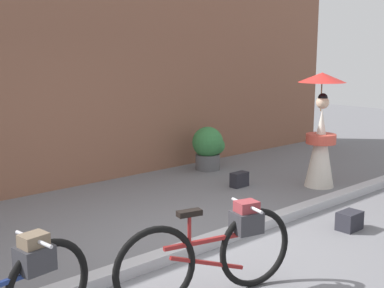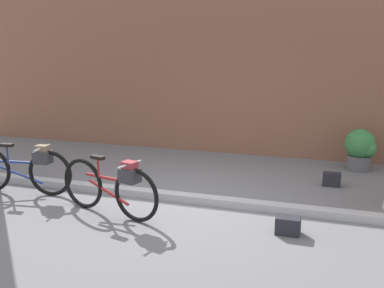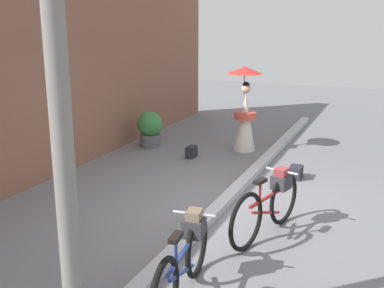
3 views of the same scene
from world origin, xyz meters
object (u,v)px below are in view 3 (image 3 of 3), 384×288
bicycle_far_side (269,203)px  person_with_parasol (245,110)px  bicycle_near_officer (184,260)px  utility_pole (58,81)px  backpack_spare (296,172)px  backpack_on_pavement (192,152)px  potted_plant_by_door (150,128)px

bicycle_far_side → person_with_parasol: bearing=21.8°
bicycle_far_side → person_with_parasol: person_with_parasol is taller
bicycle_near_officer → bicycle_far_side: size_ratio=1.05×
bicycle_near_officer → bicycle_far_side: (1.85, -0.42, 0.01)m
utility_pole → backpack_spare: bearing=-8.7°
bicycle_near_officer → backpack_spare: (4.36, -0.30, -0.32)m
bicycle_far_side → utility_pole: bearing=162.1°
bicycle_near_officer → backpack_spare: bearing=-3.9°
person_with_parasol → utility_pole: size_ratio=0.39×
person_with_parasol → utility_pole: bearing=-174.8°
bicycle_near_officer → utility_pole: utility_pole is taller
backpack_spare → utility_pole: (-5.49, 0.84, 2.28)m
bicycle_far_side → person_with_parasol: size_ratio=0.93×
bicycle_near_officer → backpack_on_pavement: 5.27m
bicycle_far_side → backpack_on_pavement: bicycle_far_side is taller
person_with_parasol → potted_plant_by_door: bearing=104.2°
backpack_spare → potted_plant_by_door: bearing=74.9°
bicycle_near_officer → potted_plant_by_door: 6.27m
bicycle_near_officer → potted_plant_by_door: (5.33, 3.29, -0.00)m
backpack_on_pavement → backpack_spare: 2.39m
person_with_parasol → utility_pole: utility_pole is taller
potted_plant_by_door → utility_pole: utility_pole is taller
bicycle_near_officer → person_with_parasol: person_with_parasol is taller
bicycle_far_side → utility_pole: (-2.98, 0.96, 1.95)m
person_with_parasol → backpack_on_pavement: bearing=140.0°
backpack_spare → utility_pole: bearing=171.3°
bicycle_near_officer → backpack_on_pavement: bicycle_near_officer is taller
backpack_on_pavement → backpack_spare: (-0.48, -2.34, -0.01)m
person_with_parasol → potted_plant_by_door: 2.23m
person_with_parasol → backpack_on_pavement: person_with_parasol is taller
person_with_parasol → potted_plant_by_door: size_ratio=2.29×
potted_plant_by_door → utility_pole: bearing=-156.9°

